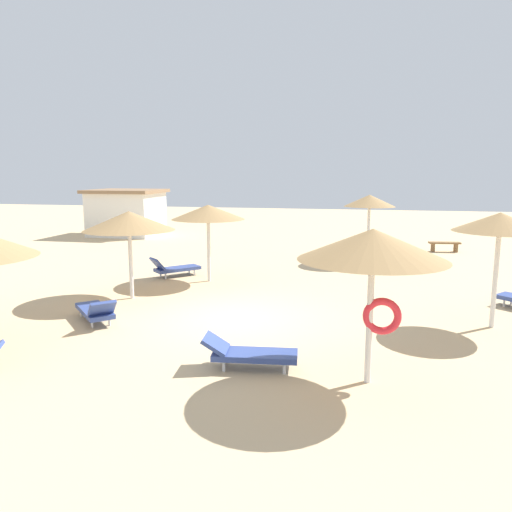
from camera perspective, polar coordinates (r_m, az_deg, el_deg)
The scene contains 12 objects.
ground_plane at distance 13.34m, azimuth -2.71°, elevation -7.24°, with size 80.00×80.00×0.00m, color #D1B284.
parasol_1 at distance 9.00m, azimuth 13.48°, elevation 1.13°, with size 2.72×2.72×2.91m.
parasol_2 at distance 17.43m, azimuth -5.61°, elevation 5.09°, with size 2.61×2.61×2.76m.
parasol_3 at distance 13.43m, azimuth 26.60°, elevation 3.48°, with size 2.25×2.25×2.93m.
parasol_5 at distance 15.41m, azimuth -14.62°, elevation 3.97°, with size 2.79×2.79×2.73m.
parasol_6 at distance 21.62m, azimuth 13.11°, elevation 6.26°, with size 2.21×2.21×2.94m.
lounger_1 at distance 10.00m, azimuth -0.92°, elevation -11.28°, with size 1.96×0.84×0.67m.
lounger_2 at distance 18.68m, azimuth -9.53°, elevation -1.40°, with size 1.74×1.79×0.79m.
lounger_5 at distance 13.54m, azimuth -18.19°, elevation -6.06°, with size 1.76×1.79×0.76m.
lounger_6 at distance 20.31m, azimuth 15.15°, elevation -0.73°, with size 1.96×1.48×0.73m.
bench_0 at distance 25.86m, azimuth 21.14°, elevation 1.22°, with size 1.54×0.57×0.49m.
beach_cabana at distance 31.51m, azimuth -14.86°, elevation 4.98°, with size 4.29×3.79×2.83m.
Camera 1 is at (3.27, -12.33, 3.91)m, focal length 34.26 mm.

